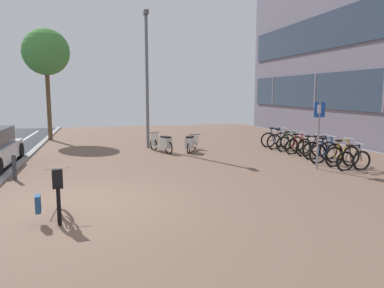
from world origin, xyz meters
The scene contains 17 objects.
ground centered at (1.43, 0.00, -0.02)m, with size 21.00×40.00×0.13m.
bicycle_foreground centered at (-0.47, -0.78, 0.40)m, with size 0.63×1.46×1.13m.
bicycle_rack_00 centered at (8.60, 1.78, 0.33)m, with size 1.29×0.48×0.94m.
bicycle_rack_01 centered at (8.69, 2.46, 0.36)m, with size 1.45×0.48×1.02m.
bicycle_rack_02 centered at (8.50, 3.15, 0.36)m, with size 1.46×0.48×1.03m.
bicycle_rack_03 centered at (8.69, 3.83, 0.35)m, with size 1.39×0.48×1.01m.
bicycle_rack_04 centered at (8.76, 4.52, 0.33)m, with size 1.26×0.51×0.92m.
bicycle_rack_05 centered at (8.56, 5.20, 0.33)m, with size 1.28×0.48×0.94m.
bicycle_rack_06 centered at (8.57, 5.89, 0.34)m, with size 1.33×0.48×0.96m.
bicycle_rack_07 centered at (8.48, 6.57, 0.35)m, with size 1.40×0.48×1.01m.
bicycle_rack_08 centered at (8.53, 7.26, 0.35)m, with size 1.38×0.48×1.01m.
scooter_near centered at (4.29, 6.85, 0.38)m, with size 0.97×1.59×0.73m.
scooter_mid centered at (3.06, 6.96, 0.40)m, with size 0.86×1.65×0.85m.
parking_sign centered at (7.54, 2.24, 1.40)m, with size 0.40×0.07×2.25m.
lamp_post centered at (2.63, 8.51, 3.43)m, with size 0.20×0.52×6.22m.
street_tree centered at (-2.17, 12.66, 4.67)m, with size 2.45×2.45×5.93m.
bollard_far centered at (-2.05, 3.05, 0.38)m, with size 0.12×0.12×0.76m.
Camera 1 is at (0.41, -8.54, 2.57)m, focal length 34.30 mm.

